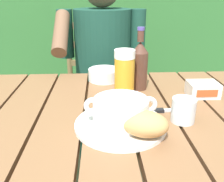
{
  "coord_description": "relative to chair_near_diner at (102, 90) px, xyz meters",
  "views": [
    {
      "loc": [
        -0.02,
        -0.71,
        1.1
      ],
      "look_at": [
        0.02,
        0.02,
        0.81
      ],
      "focal_mm": 39.58,
      "sensor_mm": 36.0,
      "label": 1
    }
  ],
  "objects": [
    {
      "name": "dining_table",
      "position": [
        0.0,
        -0.86,
        0.16
      ],
      "size": [
        1.26,
        0.84,
        0.74
      ],
      "color": "brown",
      "rests_on": "ground_plane"
    },
    {
      "name": "beer_glass",
      "position": [
        0.08,
        -0.71,
        0.34
      ],
      "size": [
        0.07,
        0.07,
        0.17
      ],
      "color": "gold",
      "rests_on": "dining_table"
    },
    {
      "name": "butter_tub",
      "position": [
        0.37,
        -0.73,
        0.28
      ],
      "size": [
        0.11,
        0.08,
        0.05
      ],
      "color": "white",
      "rests_on": "dining_table"
    },
    {
      "name": "beer_bottle",
      "position": [
        0.14,
        -0.64,
        0.36
      ],
      "size": [
        0.06,
        0.06,
        0.24
      ],
      "color": "#4E3024",
      "rests_on": "dining_table"
    },
    {
      "name": "person_eating",
      "position": [
        -0.0,
        -0.2,
        0.23
      ],
      "size": [
        0.48,
        0.47,
        1.23
      ],
      "color": "#194234",
      "rests_on": "ground_plane"
    },
    {
      "name": "water_glass_small",
      "position": [
        0.23,
        -0.92,
        0.29
      ],
      "size": [
        0.07,
        0.07,
        0.07
      ],
      "color": "silver",
      "rests_on": "dining_table"
    },
    {
      "name": "soup_bowl",
      "position": [
        0.04,
        -0.94,
        0.31
      ],
      "size": [
        0.21,
        0.16,
        0.08
      ],
      "color": "white",
      "rests_on": "serving_plate"
    },
    {
      "name": "serving_plate",
      "position": [
        0.04,
        -0.94,
        0.26
      ],
      "size": [
        0.26,
        0.26,
        0.01
      ],
      "color": "white",
      "rests_on": "dining_table"
    },
    {
      "name": "table_knife",
      "position": [
        0.19,
        -0.85,
        0.26
      ],
      "size": [
        0.15,
        0.03,
        0.01
      ],
      "color": "silver",
      "rests_on": "dining_table"
    },
    {
      "name": "diner_bowl",
      "position": [
        -0.0,
        -0.53,
        0.28
      ],
      "size": [
        0.14,
        0.14,
        0.05
      ],
      "color": "white",
      "rests_on": "dining_table"
    },
    {
      "name": "bread_roll",
      "position": [
        0.1,
        -1.01,
        0.3
      ],
      "size": [
        0.15,
        0.13,
        0.06
      ],
      "color": "tan",
      "rests_on": "serving_plate"
    },
    {
      "name": "chair_near_diner",
      "position": [
        0.0,
        0.0,
        0.0
      ],
      "size": [
        0.49,
        0.42,
        0.97
      ],
      "color": "brown",
      "rests_on": "ground_plane"
    }
  ]
}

